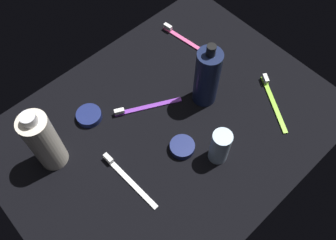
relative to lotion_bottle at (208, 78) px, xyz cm
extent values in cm
cube|color=black|center=(-13.02, 0.41, -9.45)|extent=(84.00, 64.00, 1.20)
cylinder|color=#151E40|center=(0.00, 0.00, -0.20)|extent=(6.26, 6.26, 17.31)
cylinder|color=black|center=(0.00, 0.00, 9.86)|extent=(2.20, 2.20, 2.80)
cylinder|color=silver|center=(-39.29, 12.34, -0.01)|extent=(6.57, 6.57, 17.69)
cylinder|color=silver|center=(-39.29, 12.34, 9.94)|extent=(3.20, 3.20, 2.20)
cylinder|color=silver|center=(-9.85, -13.90, -3.66)|extent=(4.61, 4.61, 10.38)
cube|color=white|center=(-29.70, -4.56, -8.40)|extent=(1.94, 18.03, 0.90)
cube|color=white|center=(-30.00, 2.94, -7.35)|extent=(1.21, 2.64, 1.20)
cube|color=#E55999|center=(10.34, 17.45, -8.40)|extent=(3.46, 18.01, 0.90)
cube|color=white|center=(9.40, 24.89, -7.35)|extent=(1.42, 2.72, 1.20)
cube|color=#8CD133|center=(12.00, -13.69, -8.40)|extent=(10.46, 15.96, 0.90)
cube|color=white|center=(15.93, -7.30, -7.35)|extent=(2.30, 2.79, 1.20)
cube|color=purple|center=(-13.21, 8.03, -8.40)|extent=(16.57, 9.26, 0.90)
cube|color=white|center=(-19.89, 11.44, -7.35)|extent=(2.82, 2.16, 1.20)
cylinder|color=navy|center=(-26.28, 15.96, -7.91)|extent=(6.47, 6.47, 1.88)
cylinder|color=navy|center=(-14.83, -6.69, -7.87)|extent=(6.16, 6.16, 1.97)
camera|label=1|loc=(-42.81, -32.03, 70.04)|focal=37.83mm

